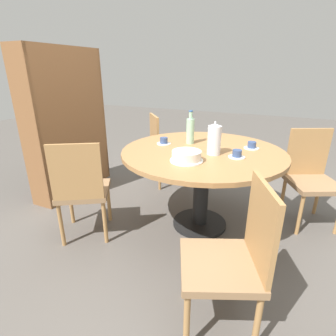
{
  "coord_description": "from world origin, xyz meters",
  "views": [
    {
      "loc": [
        -2.13,
        -0.63,
        1.43
      ],
      "look_at": [
        0.0,
        0.34,
        0.54
      ],
      "focal_mm": 28.0,
      "sensor_mm": 36.0,
      "label": 1
    }
  ],
  "objects_px": {
    "water_bottle": "(190,130)",
    "chair_d": "(232,257)",
    "bookshelf": "(69,126)",
    "cake_main": "(187,156)",
    "chair_c": "(82,188)",
    "chair_a": "(311,176)",
    "coffee_pot": "(214,139)",
    "cup_b": "(237,154)",
    "cup_c": "(164,141)",
    "chair_b": "(165,148)",
    "cup_a": "(252,146)"
  },
  "relations": [
    {
      "from": "chair_d",
      "to": "coffee_pot",
      "type": "bearing_deg",
      "value": 179.46
    },
    {
      "from": "chair_a",
      "to": "chair_c",
      "type": "height_order",
      "value": "same"
    },
    {
      "from": "chair_a",
      "to": "bookshelf",
      "type": "bearing_deg",
      "value": 162.73
    },
    {
      "from": "water_bottle",
      "to": "chair_d",
      "type": "bearing_deg",
      "value": -149.41
    },
    {
      "from": "coffee_pot",
      "to": "cup_b",
      "type": "xyz_separation_m",
      "value": [
        -0.01,
        -0.19,
        -0.1
      ]
    },
    {
      "from": "water_bottle",
      "to": "cake_main",
      "type": "bearing_deg",
      "value": -162.93
    },
    {
      "from": "chair_d",
      "to": "bookshelf",
      "type": "bearing_deg",
      "value": -139.74
    },
    {
      "from": "chair_c",
      "to": "bookshelf",
      "type": "height_order",
      "value": "bookshelf"
    },
    {
      "from": "chair_b",
      "to": "cake_main",
      "type": "xyz_separation_m",
      "value": [
        -1.1,
        -0.7,
        0.32
      ]
    },
    {
      "from": "chair_d",
      "to": "cup_a",
      "type": "distance_m",
      "value": 1.21
    },
    {
      "from": "chair_c",
      "to": "chair_d",
      "type": "relative_size",
      "value": 1.0
    },
    {
      "from": "bookshelf",
      "to": "cake_main",
      "type": "bearing_deg",
      "value": 74.0
    },
    {
      "from": "chair_c",
      "to": "cup_b",
      "type": "height_order",
      "value": "chair_c"
    },
    {
      "from": "chair_c",
      "to": "coffee_pot",
      "type": "distance_m",
      "value": 1.19
    },
    {
      "from": "cup_b",
      "to": "cup_c",
      "type": "relative_size",
      "value": 1.0
    },
    {
      "from": "chair_a",
      "to": "cup_a",
      "type": "distance_m",
      "value": 0.69
    },
    {
      "from": "chair_a",
      "to": "cup_a",
      "type": "relative_size",
      "value": 6.74
    },
    {
      "from": "chair_d",
      "to": "cup_c",
      "type": "distance_m",
      "value": 1.35
    },
    {
      "from": "chair_b",
      "to": "cup_b",
      "type": "bearing_deg",
      "value": -169.4
    },
    {
      "from": "chair_b",
      "to": "cup_a",
      "type": "height_order",
      "value": "chair_b"
    },
    {
      "from": "coffee_pot",
      "to": "cup_a",
      "type": "bearing_deg",
      "value": -41.26
    },
    {
      "from": "chair_a",
      "to": "chair_d",
      "type": "relative_size",
      "value": 1.0
    },
    {
      "from": "cup_a",
      "to": "chair_b",
      "type": "bearing_deg",
      "value": 64.28
    },
    {
      "from": "cup_b",
      "to": "chair_d",
      "type": "bearing_deg",
      "value": -169.19
    },
    {
      "from": "chair_a",
      "to": "cake_main",
      "type": "relative_size",
      "value": 3.53
    },
    {
      "from": "cake_main",
      "to": "chair_b",
      "type": "bearing_deg",
      "value": 32.62
    },
    {
      "from": "chair_a",
      "to": "chair_d",
      "type": "distance_m",
      "value": 1.53
    },
    {
      "from": "cup_c",
      "to": "water_bottle",
      "type": "bearing_deg",
      "value": -60.63
    },
    {
      "from": "chair_c",
      "to": "bookshelf",
      "type": "bearing_deg",
      "value": -73.76
    },
    {
      "from": "chair_a",
      "to": "water_bottle",
      "type": "xyz_separation_m",
      "value": [
        -0.36,
        1.1,
        0.41
      ]
    },
    {
      "from": "chair_d",
      "to": "cake_main",
      "type": "distance_m",
      "value": 0.85
    },
    {
      "from": "bookshelf",
      "to": "coffee_pot",
      "type": "bearing_deg",
      "value": 83.29
    },
    {
      "from": "cup_b",
      "to": "chair_a",
      "type": "bearing_deg",
      "value": -45.56
    },
    {
      "from": "coffee_pot",
      "to": "chair_b",
      "type": "bearing_deg",
      "value": 45.19
    },
    {
      "from": "chair_c",
      "to": "coffee_pot",
      "type": "relative_size",
      "value": 3.28
    },
    {
      "from": "chair_d",
      "to": "water_bottle",
      "type": "relative_size",
      "value": 2.9
    },
    {
      "from": "chair_a",
      "to": "cup_c",
      "type": "distance_m",
      "value": 1.44
    },
    {
      "from": "bookshelf",
      "to": "cake_main",
      "type": "relative_size",
      "value": 6.46
    },
    {
      "from": "cake_main",
      "to": "cup_c",
      "type": "bearing_deg",
      "value": 44.61
    },
    {
      "from": "coffee_pot",
      "to": "cup_c",
      "type": "height_order",
      "value": "coffee_pot"
    },
    {
      "from": "cup_a",
      "to": "cup_b",
      "type": "relative_size",
      "value": 1.0
    },
    {
      "from": "chair_a",
      "to": "coffee_pot",
      "type": "relative_size",
      "value": 3.28
    },
    {
      "from": "cup_c",
      "to": "chair_c",
      "type": "bearing_deg",
      "value": 143.68
    },
    {
      "from": "chair_c",
      "to": "bookshelf",
      "type": "distance_m",
      "value": 1.13
    },
    {
      "from": "chair_c",
      "to": "chair_d",
      "type": "distance_m",
      "value": 1.38
    },
    {
      "from": "chair_b",
      "to": "bookshelf",
      "type": "relative_size",
      "value": 0.55
    },
    {
      "from": "chair_b",
      "to": "chair_c",
      "type": "height_order",
      "value": "same"
    },
    {
      "from": "chair_a",
      "to": "chair_d",
      "type": "bearing_deg",
      "value": -132.81
    },
    {
      "from": "chair_b",
      "to": "water_bottle",
      "type": "height_order",
      "value": "water_bottle"
    },
    {
      "from": "cake_main",
      "to": "cup_b",
      "type": "height_order",
      "value": "cake_main"
    }
  ]
}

